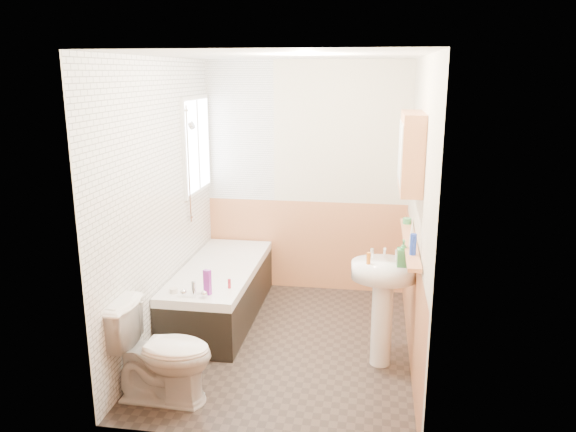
{
  "coord_description": "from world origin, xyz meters",
  "views": [
    {
      "loc": [
        0.74,
        -4.54,
        2.37
      ],
      "look_at": [
        0.0,
        0.15,
        1.15
      ],
      "focal_mm": 35.0,
      "sensor_mm": 36.0,
      "label": 1
    }
  ],
  "objects_px": {
    "sink": "(383,292)",
    "pine_shelf": "(410,242)",
    "medicine_cabinet": "(411,152)",
    "toilet": "(161,352)",
    "bathtub": "(220,291)"
  },
  "relations": [
    {
      "from": "sink",
      "to": "pine_shelf",
      "type": "distance_m",
      "value": 0.47
    },
    {
      "from": "medicine_cabinet",
      "to": "toilet",
      "type": "bearing_deg",
      "value": -152.2
    },
    {
      "from": "medicine_cabinet",
      "to": "sink",
      "type": "bearing_deg",
      "value": -138.43
    },
    {
      "from": "sink",
      "to": "medicine_cabinet",
      "type": "xyz_separation_m",
      "value": [
        0.17,
        0.15,
        1.13
      ]
    },
    {
      "from": "sink",
      "to": "pine_shelf",
      "type": "relative_size",
      "value": 0.72
    },
    {
      "from": "toilet",
      "to": "sink",
      "type": "xyz_separation_m",
      "value": [
        1.6,
        0.78,
        0.26
      ]
    },
    {
      "from": "medicine_cabinet",
      "to": "pine_shelf",
      "type": "bearing_deg",
      "value": -22.59
    },
    {
      "from": "bathtub",
      "to": "medicine_cabinet",
      "type": "xyz_separation_m",
      "value": [
        1.74,
        -0.54,
        1.49
      ]
    },
    {
      "from": "bathtub",
      "to": "toilet",
      "type": "xyz_separation_m",
      "value": [
        -0.03,
        -1.47,
        0.1
      ]
    },
    {
      "from": "bathtub",
      "to": "toilet",
      "type": "bearing_deg",
      "value": -91.17
    },
    {
      "from": "toilet",
      "to": "medicine_cabinet",
      "type": "relative_size",
      "value": 1.13
    },
    {
      "from": "bathtub",
      "to": "toilet",
      "type": "distance_m",
      "value": 1.48
    },
    {
      "from": "bathtub",
      "to": "sink",
      "type": "bearing_deg",
      "value": -23.76
    },
    {
      "from": "bathtub",
      "to": "sink",
      "type": "height_order",
      "value": "sink"
    },
    {
      "from": "bathtub",
      "to": "sink",
      "type": "xyz_separation_m",
      "value": [
        1.57,
        -0.69,
        0.36
      ]
    }
  ]
}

